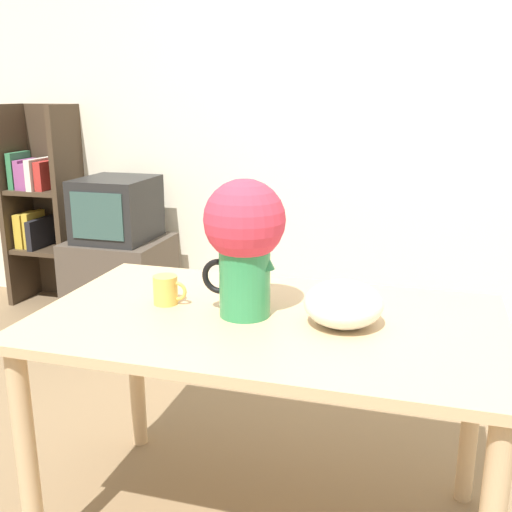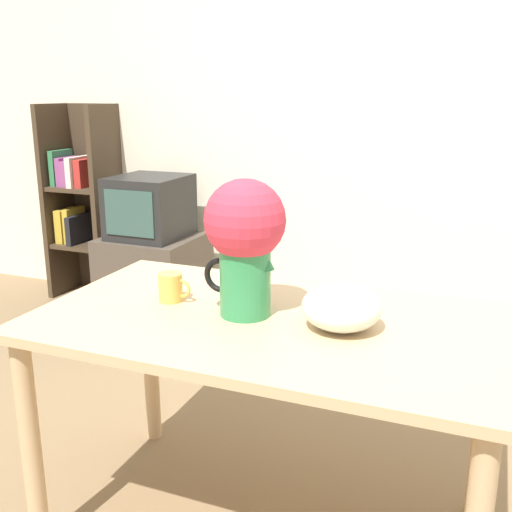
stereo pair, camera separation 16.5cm
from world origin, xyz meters
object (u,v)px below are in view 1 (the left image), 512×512
Objects in this scene: flower_vase at (244,236)px; white_bowl at (343,304)px; tv_set at (117,209)px; coffee_mug at (166,290)px.

flower_vase reaches higher than white_bowl.
white_bowl is at bearing -0.52° from flower_vase.
tv_set reaches higher than white_bowl.
tv_set is (-1.00, 1.50, -0.07)m from coffee_mug.
tv_set is at bearing 129.78° from flower_vase.
coffee_mug is 0.24× the size of tv_set.
white_bowl reaches higher than coffee_mug.
flower_vase is 1.82× the size of white_bowl.
white_bowl is (0.29, -0.00, -0.18)m from flower_vase.
flower_vase reaches higher than tv_set.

